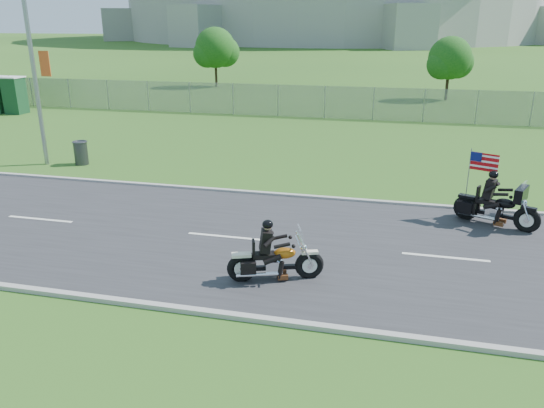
% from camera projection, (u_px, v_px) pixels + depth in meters
% --- Properties ---
extents(ground, '(420.00, 420.00, 0.00)m').
position_uv_depth(ground, '(294.00, 244.00, 14.62)').
color(ground, '#234515').
rests_on(ground, ground).
extents(road, '(120.00, 8.00, 0.04)m').
position_uv_depth(road, '(294.00, 244.00, 14.62)').
color(road, '#28282B').
rests_on(road, ground).
extents(curb_north, '(120.00, 0.18, 0.12)m').
position_uv_depth(curb_north, '(317.00, 197.00, 18.33)').
color(curb_north, '#9E9B93').
rests_on(curb_north, ground).
extents(curb_south, '(120.00, 0.18, 0.12)m').
position_uv_depth(curb_south, '(256.00, 319.00, 10.89)').
color(curb_south, '#9E9B93').
rests_on(curb_south, ground).
extents(fence, '(60.00, 0.03, 2.00)m').
position_uv_depth(fence, '(278.00, 100.00, 33.76)').
color(fence, gray).
rests_on(fence, ground).
extents(streetlight, '(0.90, 2.46, 10.00)m').
position_uv_depth(streetlight, '(31.00, 26.00, 21.10)').
color(streetlight, gray).
rests_on(streetlight, ground).
extents(porta_toilet_a, '(1.10, 1.10, 2.30)m').
position_uv_depth(porta_toilet_a, '(15.00, 96.00, 34.67)').
color(porta_toilet_a, '#133C1E').
rests_on(porta_toilet_a, ground).
extents(tree_fence_near, '(3.52, 3.28, 4.75)m').
position_uv_depth(tree_fence_near, '(450.00, 60.00, 39.92)').
color(tree_fence_near, '#382316').
rests_on(tree_fence_near, ground).
extents(tree_fence_mid, '(3.96, 3.69, 5.30)m').
position_uv_depth(tree_fence_mid, '(216.00, 50.00, 47.86)').
color(tree_fence_mid, '#382316').
rests_on(tree_fence_mid, ground).
extents(motorcycle_lead, '(2.23, 1.07, 1.55)m').
position_uv_depth(motorcycle_lead, '(274.00, 262.00, 12.44)').
color(motorcycle_lead, black).
rests_on(motorcycle_lead, ground).
extents(motorcycle_follow, '(2.39, 1.32, 2.11)m').
position_uv_depth(motorcycle_follow, '(496.00, 208.00, 15.75)').
color(motorcycle_follow, black).
rests_on(motorcycle_follow, ground).
extents(trash_can, '(0.69, 0.69, 0.98)m').
position_uv_depth(trash_can, '(81.00, 153.00, 22.57)').
color(trash_can, '#404045').
rests_on(trash_can, ground).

